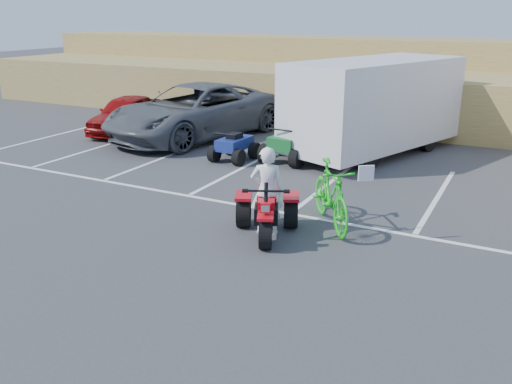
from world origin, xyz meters
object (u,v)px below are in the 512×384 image
at_px(rider, 267,191).
at_px(red_trike_atv, 266,236).
at_px(grey_pickup, 194,111).
at_px(cargo_trailer, 375,104).
at_px(green_dirt_bike, 331,195).
at_px(quad_atv_blue, 235,160).
at_px(red_car, 126,114).
at_px(quad_atv_green, 289,161).

bearing_deg(rider, red_trike_atv, 90.00).
distance_m(rider, grey_pickup, 9.09).
height_order(rider, cargo_trailer, cargo_trailer).
bearing_deg(cargo_trailer, green_dirt_bike, -61.61).
xyz_separation_m(red_trike_atv, quad_atv_blue, (-3.41, 4.77, 0.00)).
bearing_deg(green_dirt_bike, red_car, 114.87).
relative_size(red_car, quad_atv_blue, 2.80).
bearing_deg(red_car, rider, -48.99).
xyz_separation_m(red_car, cargo_trailer, (8.97, 0.99, 0.89)).
distance_m(rider, cargo_trailer, 7.38).
height_order(red_trike_atv, quad_atv_blue, red_trike_atv).
height_order(cargo_trailer, quad_atv_blue, cargo_trailer).
bearing_deg(green_dirt_bike, quad_atv_blue, 103.24).
bearing_deg(red_car, grey_pickup, -6.50).
bearing_deg(red_trike_atv, cargo_trailer, 65.44).
distance_m(cargo_trailer, quad_atv_green, 3.22).
bearing_deg(quad_atv_green, quad_atv_blue, -153.66).
height_order(grey_pickup, cargo_trailer, cargo_trailer).
height_order(red_car, quad_atv_blue, red_car).
relative_size(red_trike_atv, rider, 0.97).
distance_m(rider, quad_atv_blue, 5.79).
bearing_deg(red_trike_atv, quad_atv_blue, 101.10).
distance_m(red_car, quad_atv_green, 7.18).
relative_size(green_dirt_bike, quad_atv_green, 1.34).
relative_size(green_dirt_bike, grey_pickup, 0.34).
distance_m(red_trike_atv, grey_pickup, 9.27).
bearing_deg(red_car, quad_atv_green, -22.19).
bearing_deg(green_dirt_bike, rider, -172.90).
bearing_deg(rider, red_car, -60.01).
xyz_separation_m(rider, quad_atv_green, (-1.83, 5.27, -0.89)).
distance_m(green_dirt_bike, red_car, 11.28).
distance_m(red_trike_atv, green_dirt_bike, 1.58).
relative_size(green_dirt_bike, quad_atv_blue, 1.59).
xyz_separation_m(green_dirt_bike, quad_atv_blue, (-4.35, 3.69, -0.67)).
xyz_separation_m(green_dirt_bike, cargo_trailer, (-0.92, 6.40, 0.89)).
height_order(green_dirt_bike, cargo_trailer, cargo_trailer).
height_order(rider, quad_atv_blue, rider).
distance_m(red_trike_atv, quad_atv_blue, 5.86).
distance_m(green_dirt_bike, quad_atv_blue, 5.74).
height_order(red_car, quad_atv_green, red_car).
bearing_deg(rider, grey_pickup, -71.94).
relative_size(rider, red_car, 0.45).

